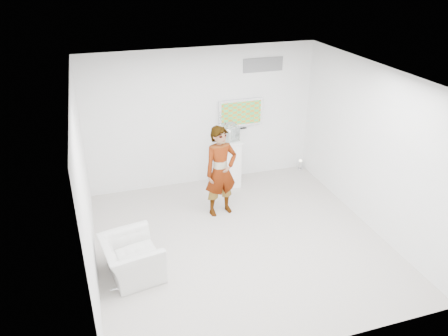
# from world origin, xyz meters

# --- Properties ---
(room) EXTENTS (5.01, 5.01, 3.00)m
(room) POSITION_xyz_m (0.00, 0.00, 1.50)
(room) COLOR #ACA59E
(room) RESTS_ON ground
(tv) EXTENTS (1.00, 0.08, 0.60)m
(tv) POSITION_xyz_m (0.85, 2.45, 1.55)
(tv) COLOR silver
(tv) RESTS_ON room
(logo_decal) EXTENTS (0.90, 0.02, 0.30)m
(logo_decal) POSITION_xyz_m (1.35, 2.49, 2.55)
(logo_decal) COLOR slate
(logo_decal) RESTS_ON room
(person) EXTENTS (0.73, 0.55, 1.82)m
(person) POSITION_xyz_m (-0.04, 1.06, 0.91)
(person) COLOR silver
(person) RESTS_ON room
(armchair) EXTENTS (1.00, 1.10, 0.64)m
(armchair) POSITION_xyz_m (-1.95, -0.32, 0.32)
(armchair) COLOR silver
(armchair) RESTS_ON room
(pedestal) EXTENTS (0.59, 0.59, 1.07)m
(pedestal) POSITION_xyz_m (0.49, 2.16, 0.54)
(pedestal) COLOR white
(pedestal) RESTS_ON room
(floor_uplight) EXTENTS (0.20, 0.20, 0.25)m
(floor_uplight) POSITION_xyz_m (2.35, 2.34, 0.12)
(floor_uplight) COLOR white
(floor_uplight) RESTS_ON room
(vitrine) EXTENTS (0.38, 0.38, 0.34)m
(vitrine) POSITION_xyz_m (0.49, 2.16, 1.24)
(vitrine) COLOR white
(vitrine) RESTS_ON pedestal
(console) EXTENTS (0.10, 0.17, 0.23)m
(console) POSITION_xyz_m (0.49, 2.16, 1.19)
(console) COLOR white
(console) RESTS_ON pedestal
(wii_remote) EXTENTS (0.04, 0.13, 0.03)m
(wii_remote) POSITION_xyz_m (0.18, 1.25, 1.64)
(wii_remote) COLOR white
(wii_remote) RESTS_ON person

